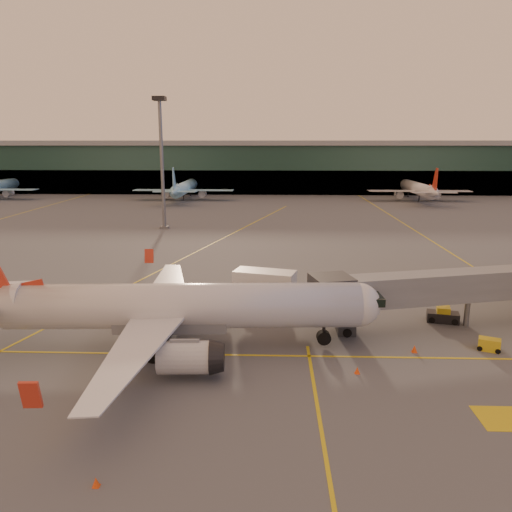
{
  "coord_description": "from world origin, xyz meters",
  "views": [
    {
      "loc": [
        2.0,
        -32.88,
        16.99
      ],
      "look_at": [
        0.15,
        19.63,
        5.0
      ],
      "focal_mm": 35.0,
      "sensor_mm": 36.0,
      "label": 1
    }
  ],
  "objects_px": {
    "gpu_cart": "(489,345)",
    "pushback_tug": "(443,316)",
    "catering_truck": "(265,290)",
    "main_airplane": "(169,308)"
  },
  "relations": [
    {
      "from": "gpu_cart",
      "to": "pushback_tug",
      "type": "xyz_separation_m",
      "value": [
        -1.62,
        6.81,
        0.11
      ]
    },
    {
      "from": "catering_truck",
      "to": "gpu_cart",
      "type": "xyz_separation_m",
      "value": [
        18.85,
        -8.01,
        -2.12
      ]
    },
    {
      "from": "main_airplane",
      "to": "catering_truck",
      "type": "bearing_deg",
      "value": 43.76
    },
    {
      "from": "main_airplane",
      "to": "gpu_cart",
      "type": "distance_m",
      "value": 26.92
    },
    {
      "from": "main_airplane",
      "to": "pushback_tug",
      "type": "height_order",
      "value": "main_airplane"
    },
    {
      "from": "main_airplane",
      "to": "pushback_tug",
      "type": "relative_size",
      "value": 11.24
    },
    {
      "from": "main_airplane",
      "to": "catering_truck",
      "type": "distance_m",
      "value": 11.58
    },
    {
      "from": "gpu_cart",
      "to": "pushback_tug",
      "type": "distance_m",
      "value": 7.0
    },
    {
      "from": "main_airplane",
      "to": "pushback_tug",
      "type": "distance_m",
      "value": 26.31
    },
    {
      "from": "catering_truck",
      "to": "pushback_tug",
      "type": "height_order",
      "value": "catering_truck"
    }
  ]
}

